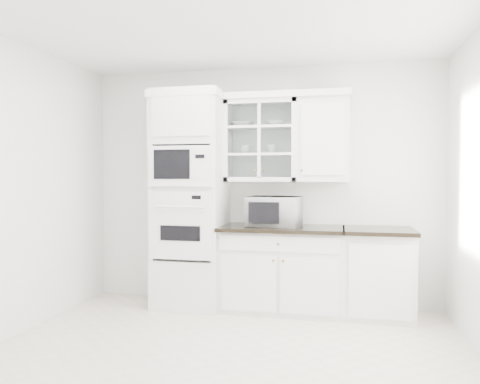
# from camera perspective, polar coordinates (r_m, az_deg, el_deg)

# --- Properties ---
(ground) EXTENTS (4.00, 3.50, 0.01)m
(ground) POSITION_cam_1_polar(r_m,az_deg,el_deg) (3.96, -1.98, -19.63)
(ground) COLOR beige
(ground) RESTS_ON ground
(room_shell) EXTENTS (4.00, 3.50, 2.70)m
(room_shell) POSITION_cam_1_polar(r_m,az_deg,el_deg) (4.11, -0.51, 6.38)
(room_shell) COLOR white
(room_shell) RESTS_ON ground
(oven_column) EXTENTS (0.76, 0.68, 2.40)m
(oven_column) POSITION_cam_1_polar(r_m,az_deg,el_deg) (5.26, -6.06, -0.90)
(oven_column) COLOR white
(oven_column) RESTS_ON ground
(base_cabinet_run) EXTENTS (1.32, 0.67, 0.92)m
(base_cabinet_run) POSITION_cam_1_polar(r_m,az_deg,el_deg) (5.15, 5.15, -9.23)
(base_cabinet_run) COLOR white
(base_cabinet_run) RESTS_ON ground
(extra_base_cabinet) EXTENTS (0.72, 0.67, 0.92)m
(extra_base_cabinet) POSITION_cam_1_polar(r_m,az_deg,el_deg) (5.13, 16.46, -9.36)
(extra_base_cabinet) COLOR white
(extra_base_cabinet) RESTS_ON ground
(upper_cabinet_glass) EXTENTS (0.80, 0.33, 0.90)m
(upper_cabinet_glass) POSITION_cam_1_polar(r_m,az_deg,el_deg) (5.24, 2.67, 6.21)
(upper_cabinet_glass) COLOR white
(upper_cabinet_glass) RESTS_ON room_shell
(upper_cabinet_solid) EXTENTS (0.55, 0.33, 0.90)m
(upper_cabinet_solid) POSITION_cam_1_polar(r_m,az_deg,el_deg) (5.17, 10.10, 6.24)
(upper_cabinet_solid) COLOR white
(upper_cabinet_solid) RESTS_ON room_shell
(crown_molding) EXTENTS (2.14, 0.38, 0.07)m
(crown_molding) POSITION_cam_1_polar(r_m,az_deg,el_deg) (5.29, 1.48, 11.46)
(crown_molding) COLOR white
(crown_molding) RESTS_ON room_shell
(countertop_microwave) EXTENTS (0.60, 0.52, 0.32)m
(countertop_microwave) POSITION_cam_1_polar(r_m,az_deg,el_deg) (5.08, 4.23, -2.35)
(countertop_microwave) COLOR white
(countertop_microwave) RESTS_ON base_cabinet_run
(bowl_a) EXTENTS (0.26, 0.26, 0.06)m
(bowl_a) POSITION_cam_1_polar(r_m,az_deg,el_deg) (5.31, 0.29, 8.22)
(bowl_a) COLOR white
(bowl_a) RESTS_ON upper_cabinet_glass
(bowl_b) EXTENTS (0.23, 0.23, 0.06)m
(bowl_b) POSITION_cam_1_polar(r_m,az_deg,el_deg) (5.24, 4.28, 8.30)
(bowl_b) COLOR white
(bowl_b) RESTS_ON upper_cabinet_glass
(cup_a) EXTENTS (0.13, 0.13, 0.10)m
(cup_a) POSITION_cam_1_polar(r_m,az_deg,el_deg) (5.28, 0.61, 5.18)
(cup_a) COLOR white
(cup_a) RESTS_ON upper_cabinet_glass
(cup_b) EXTENTS (0.13, 0.13, 0.10)m
(cup_b) POSITION_cam_1_polar(r_m,az_deg,el_deg) (5.21, 3.89, 5.26)
(cup_b) COLOR white
(cup_b) RESTS_ON upper_cabinet_glass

